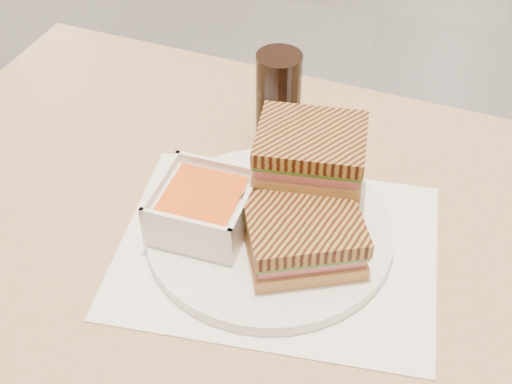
% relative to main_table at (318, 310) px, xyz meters
% --- Properties ---
extents(main_table, '(1.27, 0.84, 0.75)m').
position_rel_main_table_xyz_m(main_table, '(0.00, 0.00, 0.00)').
color(main_table, tan).
rests_on(main_table, ground).
extents(tray_liner, '(0.39, 0.31, 0.00)m').
position_rel_main_table_xyz_m(tray_liner, '(-0.05, -0.01, 0.11)').
color(tray_liner, white).
rests_on(tray_liner, main_table).
extents(plate, '(0.30, 0.30, 0.02)m').
position_rel_main_table_xyz_m(plate, '(-0.07, 0.01, 0.12)').
color(plate, white).
rests_on(plate, tray_liner).
extents(soup_bowl, '(0.12, 0.12, 0.06)m').
position_rel_main_table_xyz_m(soup_bowl, '(-0.15, -0.01, 0.16)').
color(soup_bowl, white).
rests_on(soup_bowl, plate).
extents(panini_lower, '(0.16, 0.15, 0.06)m').
position_rel_main_table_xyz_m(panini_lower, '(-0.02, -0.02, 0.16)').
color(panini_lower, '#BE8448').
rests_on(panini_lower, plate).
extents(panini_upper, '(0.14, 0.12, 0.06)m').
position_rel_main_table_xyz_m(panini_upper, '(-0.03, 0.07, 0.21)').
color(panini_upper, '#BE8448').
rests_on(panini_upper, panini_lower).
extents(cola_glass, '(0.06, 0.06, 0.13)m').
position_rel_main_table_xyz_m(cola_glass, '(-0.10, 0.20, 0.18)').
color(cola_glass, black).
rests_on(cola_glass, main_table).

